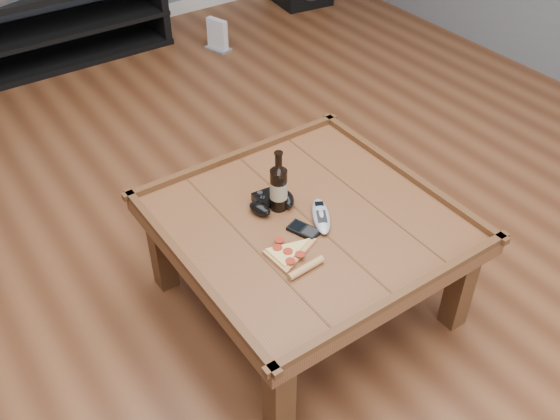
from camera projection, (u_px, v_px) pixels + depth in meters
ground at (305, 301)px, 2.58m from camera, size 6.00×6.00×0.00m
baseboard at (55, 38)px, 4.44m from camera, size 5.00×0.02×0.10m
coffee_table at (307, 230)px, 2.33m from camera, size 1.03×1.03×0.48m
media_console at (61, 23)px, 4.17m from camera, size 1.40×0.45×0.50m
beer_bottle at (279, 186)px, 2.28m from camera, size 0.07×0.07×0.25m
game_controller at (272, 201)px, 2.33m from camera, size 0.20×0.14×0.05m
pizza_slice at (290, 256)px, 2.13m from camera, size 0.17×0.27×0.03m
smartphone at (304, 230)px, 2.23m from camera, size 0.10×0.13×0.02m
remote_control at (321, 216)px, 2.28m from camera, size 0.16×0.21×0.03m
game_console at (218, 36)px, 4.35m from camera, size 0.15×0.20×0.22m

